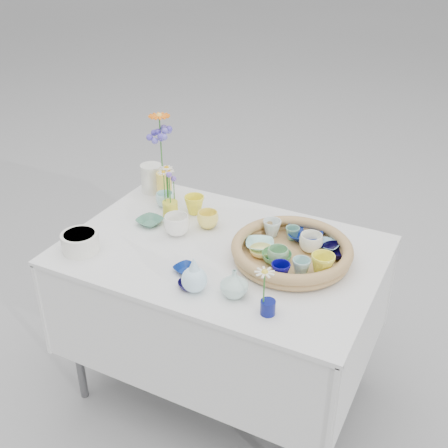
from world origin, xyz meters
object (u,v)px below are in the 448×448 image
at_px(wicker_tray, 292,252).
at_px(display_table, 222,386).
at_px(bud_vase_seafoam, 234,283).
at_px(tall_vase_yellow, 164,186).

bearing_deg(wicker_tray, display_table, -169.88).
bearing_deg(bud_vase_seafoam, display_table, 125.19).
distance_m(display_table, bud_vase_seafoam, 0.88).
distance_m(wicker_tray, tall_vase_yellow, 0.76).
height_order(wicker_tray, tall_vase_yellow, tall_vase_yellow).
bearing_deg(wicker_tray, tall_vase_yellow, 162.69).
relative_size(display_table, wicker_tray, 2.66).
distance_m(display_table, tall_vase_yellow, 0.98).
bearing_deg(tall_vase_yellow, bud_vase_seafoam, -40.44).
relative_size(display_table, bud_vase_seafoam, 11.89).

